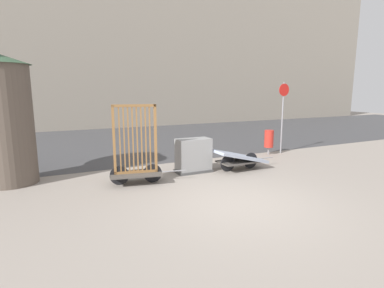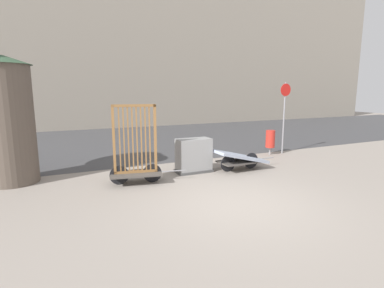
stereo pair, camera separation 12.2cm
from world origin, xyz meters
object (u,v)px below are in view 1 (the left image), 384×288
at_px(utility_cabinet, 193,157).
at_px(advertising_column, 7,120).
at_px(bike_cart_with_mattress, 240,158).
at_px(trash_bin, 269,139).
at_px(sign_post, 283,109).
at_px(bike_cart_with_bedframe, 136,158).

height_order(utility_cabinet, advertising_column, advertising_column).
distance_m(bike_cart_with_mattress, trash_bin, 2.85).
xyz_separation_m(bike_cart_with_mattress, sign_post, (3.05, 1.48, 1.40)).
relative_size(utility_cabinet, advertising_column, 0.33).
bearing_deg(sign_post, trash_bin, 179.42).
xyz_separation_m(bike_cart_with_bedframe, advertising_column, (-3.08, 1.49, 1.03)).
distance_m(bike_cart_with_mattress, utility_cabinet, 1.52).
bearing_deg(bike_cart_with_bedframe, sign_post, 23.59).
bearing_deg(utility_cabinet, advertising_column, 167.79).
height_order(utility_cabinet, trash_bin, utility_cabinet).
bearing_deg(bike_cart_with_bedframe, bike_cart_with_mattress, 10.70).
distance_m(bike_cart_with_bedframe, trash_bin, 6.01).
bearing_deg(bike_cart_with_bedframe, advertising_column, 164.89).
height_order(bike_cart_with_bedframe, advertising_column, advertising_column).
bearing_deg(bike_cart_with_mattress, bike_cart_with_bedframe, 178.75).
distance_m(utility_cabinet, trash_bin, 4.03).
height_order(sign_post, advertising_column, advertising_column).
relative_size(bike_cart_with_bedframe, utility_cabinet, 1.93).
relative_size(utility_cabinet, trash_bin, 1.15).
bearing_deg(advertising_column, utility_cabinet, -12.21).
relative_size(bike_cart_with_bedframe, sign_post, 0.76).
bearing_deg(advertising_column, bike_cart_with_bedframe, -25.79).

